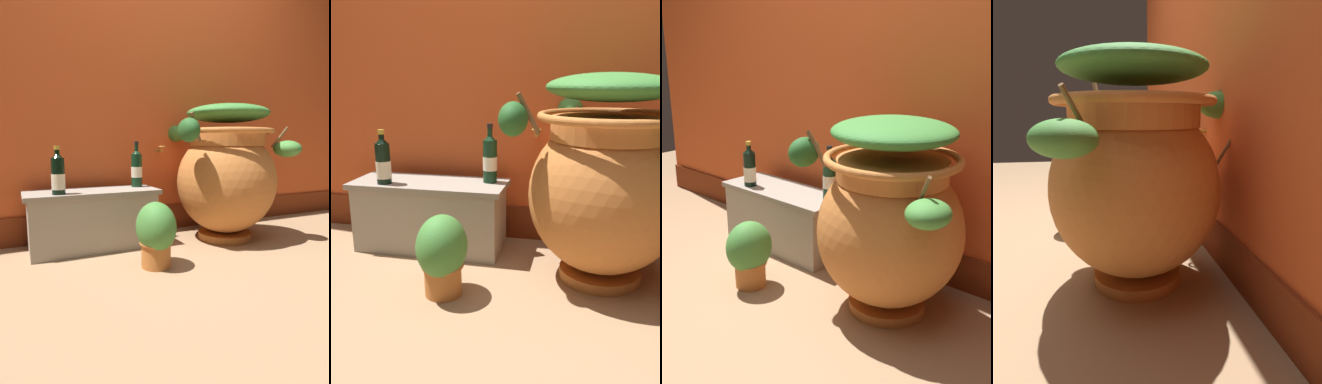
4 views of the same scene
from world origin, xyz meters
The scene contains 7 objects.
ground_plane centered at (0.00, 0.00, 0.00)m, with size 7.00×7.00×0.00m, color #9E7A56.
back_wall centered at (0.00, 1.20, 1.29)m, with size 4.40×0.33×2.60m.
terracotta_urn centered at (0.44, 0.68, 0.50)m, with size 0.90×1.06×0.97m.
stone_ledge centered at (-0.50, 0.85, 0.21)m, with size 0.86×0.34×0.39m.
wine_bottle_left centered at (-0.72, 0.76, 0.51)m, with size 0.08×0.08×0.29m.
wine_bottle_middle centered at (-0.17, 0.91, 0.53)m, with size 0.08×0.08×0.32m.
potted_shrub centered at (-0.26, 0.36, 0.20)m, with size 0.22×0.26×0.37m.
Camera 1 is at (-0.97, -1.27, 0.69)m, focal length 30.44 mm.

